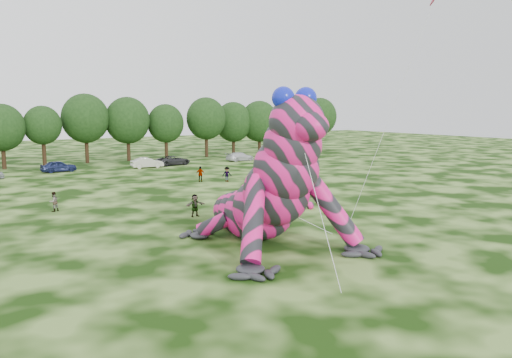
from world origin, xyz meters
The scene contains 21 objects.
ground centered at (0.00, 0.00, 0.00)m, with size 240.00×240.00×0.00m, color #16330A.
inflatable_gecko centered at (4.55, 7.70, 4.78)m, with size 16.12×19.14×9.57m, color #F2187F, non-canonical shape.
flying_kite centered at (14.73, 2.58, 14.37)m, with size 4.48×4.15×16.50m.
tree_8 centered at (-4.22, 56.99, 4.47)m, with size 6.14×5.53×8.94m, color black, non-canonical shape.
tree_9 centered at (1.06, 57.35, 4.34)m, with size 5.27×4.74×8.68m, color black, non-canonical shape.
tree_10 centered at (7.40, 58.58, 5.25)m, with size 7.09×6.38×10.50m, color black, non-canonical shape.
tree_11 centered at (13.79, 58.20, 5.03)m, with size 7.01×6.31×10.07m, color black, non-canonical shape.
tree_12 centered at (20.01, 57.74, 4.49)m, with size 5.99×5.39×8.97m, color black, non-canonical shape.
tree_13 centered at (27.13, 57.13, 5.06)m, with size 6.83×6.15×10.13m, color black, non-canonical shape.
tree_14 centered at (33.46, 58.72, 4.70)m, with size 6.82×6.14×9.40m, color black, non-canonical shape.
tree_15 centered at (38.47, 57.77, 4.82)m, with size 7.17×6.45×9.63m, color black, non-canonical shape.
tree_16 centered at (45.45, 59.37, 4.69)m, with size 6.26×5.63×9.37m, color black, non-canonical shape.
tree_17 centered at (51.95, 56.66, 5.15)m, with size 6.98×6.28×10.30m, color black, non-canonical shape.
car_4 centered at (1.34, 49.62, 0.76)m, with size 1.79×4.44×1.51m, color navy.
car_5 centered at (12.71, 47.50, 0.73)m, with size 1.55×4.44×1.46m, color beige.
car_6 centered at (17.22, 48.65, 0.69)m, with size 2.30×4.98×1.39m, color #28272A.
car_7 centered at (28.41, 48.21, 0.68)m, with size 1.92×4.72×1.37m, color silver.
spectator_2 centered at (15.40, 29.80, 0.88)m, with size 1.13×0.65×1.75m, color gray.
spectator_1 centered at (-4.53, 23.43, 0.81)m, with size 0.78×0.61×1.61m, color gray.
spectator_5 centered at (4.24, 15.43, 0.88)m, with size 1.63×0.52×1.75m, color gray.
spectator_3 centered at (12.89, 31.47, 0.89)m, with size 1.04×0.44×1.78m, color gray.
Camera 1 is at (-12.63, -18.90, 8.40)m, focal length 35.00 mm.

